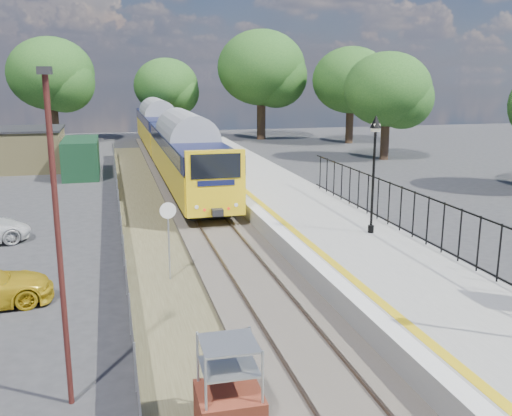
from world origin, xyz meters
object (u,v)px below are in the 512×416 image
object	(u,v)px
victorian_lamp_north	(375,147)
train	(168,136)
brick_plinth	(229,391)
carpark_lamp	(57,223)
speed_sign	(168,228)

from	to	relation	value
victorian_lamp_north	train	size ratio (longest dim) A/B	0.11
brick_plinth	carpark_lamp	size ratio (longest dim) A/B	0.29
train	carpark_lamp	distance (m)	33.81
train	carpark_lamp	bearing A→B (deg)	-99.53
victorian_lamp_north	train	distance (m)	25.82
victorian_lamp_north	brick_plinth	size ratio (longest dim) A/B	2.27
brick_plinth	speed_sign	xyz separation A→B (m)	(-0.21, 9.06, 0.92)
brick_plinth	speed_sign	size ratio (longest dim) A/B	0.73
victorian_lamp_north	train	bearing A→B (deg)	101.88
train	brick_plinth	size ratio (longest dim) A/B	20.14
train	speed_sign	xyz separation A→B (m)	(-2.71, -26.23, -0.45)
victorian_lamp_north	carpark_lamp	bearing A→B (deg)	-143.32
victorian_lamp_north	carpark_lamp	size ratio (longest dim) A/B	0.65
speed_sign	carpark_lamp	xyz separation A→B (m)	(-2.88, -7.07, 2.15)
speed_sign	carpark_lamp	distance (m)	7.94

